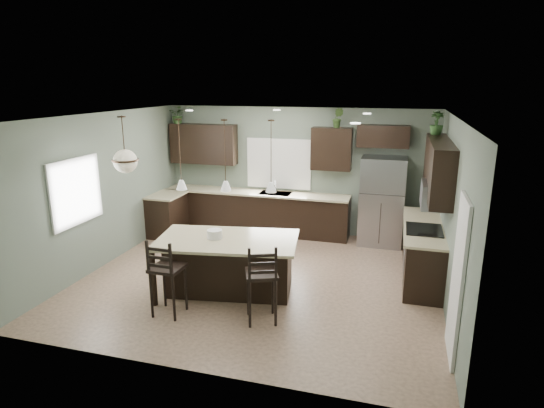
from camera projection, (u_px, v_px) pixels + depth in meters
The scene contains 32 objects.
ground at pixel (260, 278), 7.95m from camera, with size 6.00×6.00×0.00m, color #9E8466.
pantry_door at pixel (457, 280), 5.46m from camera, with size 0.04×0.82×2.04m, color white.
window_back at pixel (279, 164), 10.20m from camera, with size 1.35×0.02×1.00m, color white.
window_left at pixel (75, 192), 7.59m from camera, with size 0.02×1.10×1.00m, color white.
left_return_cabs at pixel (167, 215), 10.12m from camera, with size 0.60×0.90×0.90m, color black.
left_return_countertop at pixel (167, 195), 10.00m from camera, with size 0.66×0.96×0.04m, color beige.
back_lower_cabs at pixel (256, 213), 10.33m from camera, with size 4.20×0.60×0.90m, color black.
back_countertop at pixel (256, 193), 10.19m from camera, with size 4.20×0.66×0.04m, color beige.
sink_inset at pixel (275, 193), 10.07m from camera, with size 0.70×0.45×0.01m, color gray.
faucet at pixel (275, 187), 10.01m from camera, with size 0.02×0.02×0.28m, color silver.
back_upper_left at pixel (204, 144), 10.41m from camera, with size 1.55×0.34×0.90m, color black.
back_upper_right at pixel (332, 149), 9.63m from camera, with size 0.85×0.34×0.90m, color black.
fridge_header at pixel (383, 136), 9.28m from camera, with size 1.05×0.34×0.45m, color black.
right_lower_cabs at pixel (422, 252), 7.94m from camera, with size 0.60×2.35×0.90m, color black.
right_countertop at pixel (423, 226), 7.82m from camera, with size 0.66×2.35×0.04m, color beige.
cooktop at pixel (424, 230), 7.56m from camera, with size 0.58×0.75×0.02m, color black.
wall_oven_front at pixel (404, 256), 7.76m from camera, with size 0.01×0.72×0.60m, color gray.
right_upper_cabs at pixel (438, 168), 7.51m from camera, with size 0.34×2.35×0.90m, color black.
microwave at pixel (434, 195), 7.37m from camera, with size 0.40×0.75×0.40m, color gray.
refrigerator at pixel (382, 201), 9.45m from camera, with size 0.90×0.74×1.85m, color #94959D.
kitchen_island at pixel (228, 266), 7.30m from camera, with size 2.21×1.25×0.92m, color black.
serving_dish at pixel (215, 234), 7.18m from camera, with size 0.24×0.24×0.14m, color silver.
bar_stool_left at pixel (168, 276), 6.58m from camera, with size 0.44×0.44×1.19m, color black.
bar_stool_right at pixel (262, 282), 6.39m from camera, with size 0.44×0.44×1.19m, color black.
pendant_left at pixel (180, 155), 6.91m from camera, with size 0.17×0.17×1.10m, color white, non-canonical shape.
pendant_center at pixel (225, 156), 6.83m from camera, with size 0.17×0.17×1.10m, color white, non-canonical shape.
pendant_right at pixel (271, 156), 6.75m from camera, with size 0.17×0.17×1.10m, color white, non-canonical shape.
chandelier at pixel (124, 145), 7.46m from camera, with size 0.44×0.44×0.95m, color beige, non-canonical shape.
plant_back_left at pixel (178, 115), 10.37m from camera, with size 0.36×0.31×0.40m, color #2A4A20.
plant_back_right at pixel (338, 118), 9.40m from camera, with size 0.23×0.18×0.41m, color #3A5A27.
plant_right_wall at pixel (437, 123), 8.16m from camera, with size 0.23×0.23×0.42m, color #2B5224.
room_shell at pixel (260, 183), 7.51m from camera, with size 6.00×6.00×6.00m.
Camera 1 is at (2.20, -7.01, 3.32)m, focal length 30.00 mm.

